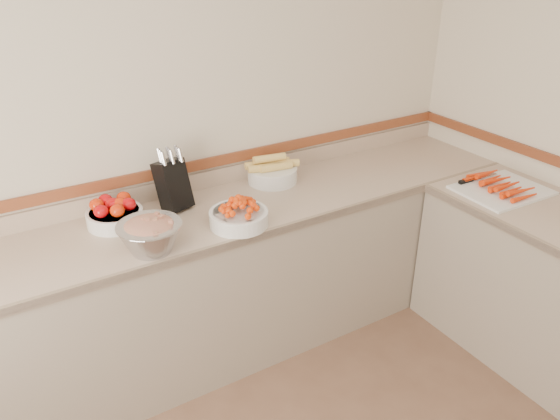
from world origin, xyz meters
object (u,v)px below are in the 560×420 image
corn_bowl (272,172)px  cutting_board (501,187)px  cherry_tomato_bowl (239,215)px  knife_block (173,184)px  rhubarb_bowl (150,234)px  tomato_bowl (114,213)px

corn_bowl → cutting_board: (1.06, -0.79, -0.04)m
cutting_board → cherry_tomato_bowl: bearing=164.3°
knife_block → corn_bowl: size_ratio=1.08×
corn_bowl → rhubarb_bowl: bearing=-156.0°
knife_block → tomato_bowl: size_ratio=1.23×
cherry_tomato_bowl → rhubarb_bowl: size_ratio=0.99×
knife_block → rhubarb_bowl: (-0.26, -0.37, -0.05)m
knife_block → rhubarb_bowl: 0.45m
cutting_board → corn_bowl: bearing=143.1°
cherry_tomato_bowl → cutting_board: size_ratio=0.60×
cherry_tomato_bowl → cutting_board: cherry_tomato_bowl is taller
corn_bowl → knife_block: bearing=-177.8°
knife_block → cutting_board: knife_block is taller
tomato_bowl → cherry_tomato_bowl: (0.53, -0.34, -0.00)m
tomato_bowl → corn_bowl: (0.95, 0.04, 0.00)m
knife_block → cutting_board: (1.68, -0.77, -0.12)m
rhubarb_bowl → cherry_tomato_bowl: bearing=1.7°
corn_bowl → rhubarb_bowl: size_ratio=1.07×
tomato_bowl → corn_bowl: corn_bowl is taller
tomato_bowl → rhubarb_bowl: size_ratio=0.94×
corn_bowl → cutting_board: 1.32m
tomato_bowl → cherry_tomato_bowl: cherry_tomato_bowl is taller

